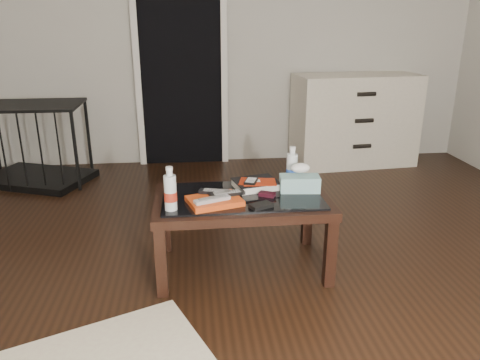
# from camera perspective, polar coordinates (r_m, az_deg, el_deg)

# --- Properties ---
(ground) EXTENTS (5.00, 5.00, 0.00)m
(ground) POSITION_cam_1_polar(r_m,az_deg,el_deg) (2.67, 2.05, -13.10)
(ground) COLOR black
(ground) RESTS_ON ground
(doorway) EXTENTS (0.90, 0.08, 2.07)m
(doorway) POSITION_cam_1_polar(r_m,az_deg,el_deg) (4.71, -7.23, 14.21)
(doorway) COLOR black
(doorway) RESTS_ON ground
(coffee_table) EXTENTS (1.00, 0.60, 0.46)m
(coffee_table) POSITION_cam_1_polar(r_m,az_deg,el_deg) (2.71, 0.23, -3.13)
(coffee_table) COLOR black
(coffee_table) RESTS_ON ground
(dresser) EXTENTS (1.24, 0.60, 0.90)m
(dresser) POSITION_cam_1_polar(r_m,az_deg,el_deg) (4.85, 13.78, 7.10)
(dresser) COLOR silver
(dresser) RESTS_ON ground
(pet_crate) EXTENTS (1.06, 0.89, 0.71)m
(pet_crate) POSITION_cam_1_polar(r_m,az_deg,el_deg) (4.61, -23.72, 2.58)
(pet_crate) COLOR black
(pet_crate) RESTS_ON ground
(magazines) EXTENTS (0.33, 0.28, 0.03)m
(magazines) POSITION_cam_1_polar(r_m,az_deg,el_deg) (2.56, -3.14, -2.56)
(magazines) COLOR #CF4313
(magazines) RESTS_ON coffee_table
(remote_silver) EXTENTS (0.20, 0.12, 0.02)m
(remote_silver) POSITION_cam_1_polar(r_m,az_deg,el_deg) (2.52, -3.43, -2.36)
(remote_silver) COLOR #A2A1A6
(remote_silver) RESTS_ON magazines
(remote_black_front) EXTENTS (0.21, 0.09, 0.02)m
(remote_black_front) POSITION_cam_1_polar(r_m,az_deg,el_deg) (2.59, -1.59, -1.66)
(remote_black_front) COLOR black
(remote_black_front) RESTS_ON magazines
(remote_black_back) EXTENTS (0.21, 0.10, 0.02)m
(remote_black_back) POSITION_cam_1_polar(r_m,az_deg,el_deg) (2.62, -2.84, -1.44)
(remote_black_back) COLOR black
(remote_black_back) RESTS_ON magazines
(textbook) EXTENTS (0.29, 0.25, 0.05)m
(textbook) POSITION_cam_1_polar(r_m,az_deg,el_deg) (2.79, 1.90, -0.50)
(textbook) COLOR black
(textbook) RESTS_ON coffee_table
(dvd_mailers) EXTENTS (0.22, 0.18, 0.01)m
(dvd_mailers) POSITION_cam_1_polar(r_m,az_deg,el_deg) (2.76, 1.93, -0.16)
(dvd_mailers) COLOR #A9250B
(dvd_mailers) RESTS_ON textbook
(ipod) EXTENTS (0.10, 0.12, 0.02)m
(ipod) POSITION_cam_1_polar(r_m,az_deg,el_deg) (2.73, 1.35, -0.13)
(ipod) COLOR black
(ipod) RESTS_ON dvd_mailers
(flip_phone) EXTENTS (0.10, 0.08, 0.02)m
(flip_phone) POSITION_cam_1_polar(r_m,az_deg,el_deg) (2.67, 3.33, -1.75)
(flip_phone) COLOR black
(flip_phone) RESTS_ON coffee_table
(wallet) EXTENTS (0.14, 0.11, 0.02)m
(wallet) POSITION_cam_1_polar(r_m,az_deg,el_deg) (2.51, 2.59, -3.12)
(wallet) COLOR black
(wallet) RESTS_ON coffee_table
(water_bottle_left) EXTENTS (0.08, 0.08, 0.24)m
(water_bottle_left) POSITION_cam_1_polar(r_m,az_deg,el_deg) (2.47, -8.51, -1.03)
(water_bottle_left) COLOR silver
(water_bottle_left) RESTS_ON coffee_table
(water_bottle_right) EXTENTS (0.08, 0.08, 0.24)m
(water_bottle_right) POSITION_cam_1_polar(r_m,az_deg,el_deg) (2.84, 6.34, 1.75)
(water_bottle_right) COLOR white
(water_bottle_right) RESTS_ON coffee_table
(tissue_box) EXTENTS (0.24, 0.14, 0.09)m
(tissue_box) POSITION_cam_1_polar(r_m,az_deg,el_deg) (2.76, 7.27, -0.41)
(tissue_box) COLOR teal
(tissue_box) RESTS_ON coffee_table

